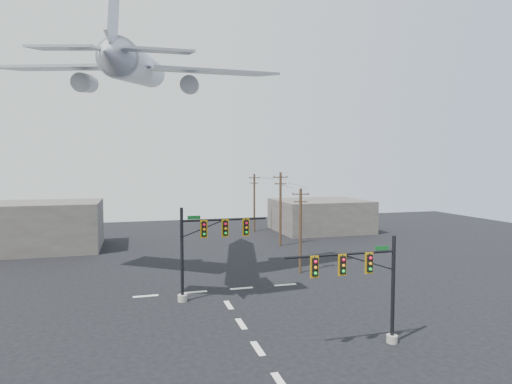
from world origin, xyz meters
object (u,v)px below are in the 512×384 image
object	(u,v)px
signal_mast_far	(204,248)
airliner	(138,68)
utility_pole_c	(254,201)
signal_mast_near	(367,284)
utility_pole_b	(280,207)
utility_pole_a	(300,229)

from	to	relation	value
signal_mast_far	airliner	distance (m)	17.75
signal_mast_far	utility_pole_c	distance (m)	35.05
signal_mast_near	utility_pole_c	size ratio (longest dim) A/B	0.78
signal_mast_far	airliner	bearing A→B (deg)	120.66
signal_mast_near	utility_pole_b	size ratio (longest dim) A/B	0.74
signal_mast_far	utility_pole_c	bearing A→B (deg)	67.92
signal_mast_near	utility_pole_a	bearing A→B (deg)	81.17
signal_mast_far	utility_pole_a	world-z (taller)	utility_pole_a
utility_pole_c	utility_pole_a	bearing A→B (deg)	-108.98
signal_mast_near	airliner	xyz separation A→B (m)	(-12.43, 19.09, 15.69)
signal_mast_near	utility_pole_c	xyz separation A→B (m)	(5.40, 43.71, 1.12)
utility_pole_a	airliner	bearing A→B (deg)	-167.65
signal_mast_far	utility_pole_c	size ratio (longest dim) A/B	0.80
utility_pole_a	utility_pole_b	distance (m)	14.14
utility_pole_c	airliner	world-z (taller)	airliner
utility_pole_c	utility_pole_b	bearing A→B (deg)	-103.16
signal_mast_far	airliner	xyz separation A→B (m)	(-4.66, 7.85, 15.23)
utility_pole_a	airliner	world-z (taller)	airliner
utility_pole_a	utility_pole_b	xyz separation A→B (m)	(2.73, 13.86, 0.71)
utility_pole_b	airliner	size ratio (longest dim) A/B	0.36
signal_mast_far	utility_pole_b	world-z (taller)	utility_pole_b
signal_mast_near	utility_pole_b	bearing A→B (deg)	80.13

